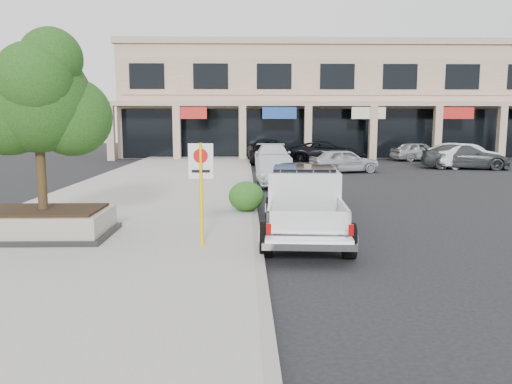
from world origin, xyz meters
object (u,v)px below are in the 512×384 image
at_px(pickup_truck, 305,204).
at_px(curb_car_d, 268,152).
at_px(planter_tree, 45,101).
at_px(lot_car_b, 464,156).
at_px(no_parking_sign, 201,180).
at_px(curb_car_a, 299,184).
at_px(lot_car_a, 344,161).
at_px(curb_car_b, 274,171).
at_px(curb_car_c, 272,157).
at_px(lot_car_d, 327,152).
at_px(lot_car_f, 460,154).
at_px(lot_car_c, 465,157).
at_px(lot_car_e, 418,151).
at_px(planter, 44,223).

height_order(pickup_truck, curb_car_d, pickup_truck).
relative_size(planter_tree, pickup_truck, 0.73).
height_order(planter_tree, lot_car_b, planter_tree).
bearing_deg(pickup_truck, planter_tree, -174.22).
bearing_deg(no_parking_sign, lot_car_b, 53.76).
height_order(curb_car_a, lot_car_a, curb_car_a).
height_order(curb_car_b, curb_car_c, curb_car_c).
distance_m(lot_car_d, lot_car_f, 8.99).
xyz_separation_m(lot_car_c, lot_car_f, (0.67, 2.25, -0.01)).
bearing_deg(curb_car_d, planter_tree, -107.00).
bearing_deg(no_parking_sign, lot_car_c, 53.37).
bearing_deg(curb_car_a, lot_car_e, 60.46).
xyz_separation_m(curb_car_b, lot_car_f, (13.09, 10.34, 0.06)).
bearing_deg(planter, lot_car_f, 47.59).
relative_size(no_parking_sign, curb_car_b, 0.54).
bearing_deg(planter, curb_car_d, 74.35).
distance_m(curb_car_d, lot_car_c, 12.90).
distance_m(lot_car_a, lot_car_b, 8.74).
distance_m(planter_tree, lot_car_c, 26.48).
xyz_separation_m(curb_car_a, curb_car_d, (-0.21, 18.18, 0.04)).
height_order(pickup_truck, lot_car_e, pickup_truck).
bearing_deg(planter, lot_car_b, 45.94).
bearing_deg(no_parking_sign, curb_car_c, 82.28).
distance_m(no_parking_sign, lot_car_b, 25.40).
distance_m(planter, planter_tree, 2.95).
relative_size(pickup_truck, lot_car_d, 1.00).
relative_size(planter_tree, lot_car_f, 0.87).
relative_size(pickup_truck, lot_car_c, 1.05).
bearing_deg(planter, no_parking_sign, -13.55).
distance_m(planter, lot_car_f, 28.65).
bearing_deg(curb_car_d, planter, -107.20).
height_order(curb_car_a, lot_car_d, curb_car_a).
xyz_separation_m(curb_car_d, lot_car_e, (11.46, 2.12, -0.12)).
bearing_deg(curb_car_d, lot_car_d, 8.01).
xyz_separation_m(pickup_truck, curb_car_b, (-0.14, 10.53, -0.17)).
bearing_deg(lot_car_e, curb_car_c, 105.06).
xyz_separation_m(pickup_truck, lot_car_e, (11.63, 25.16, -0.15)).
xyz_separation_m(no_parking_sign, lot_car_d, (6.92, 24.98, -0.87)).
bearing_deg(planter, curb_car_b, 60.05).
height_order(curb_car_c, lot_car_e, curb_car_c).
relative_size(no_parking_sign, lot_car_d, 0.42).
xyz_separation_m(pickup_truck, lot_car_a, (4.27, 16.43, -0.18)).
bearing_deg(planter_tree, lot_car_d, 65.91).
bearing_deg(lot_car_a, curb_car_b, 129.52).
relative_size(planter, lot_car_a, 0.79).
xyz_separation_m(curb_car_c, curb_car_d, (-0.06, 4.33, 0.05)).
bearing_deg(lot_car_d, curb_car_b, 166.13).
distance_m(curb_car_c, lot_car_b, 12.32).
height_order(curb_car_b, lot_car_e, lot_car_e).
relative_size(curb_car_b, curb_car_d, 0.70).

